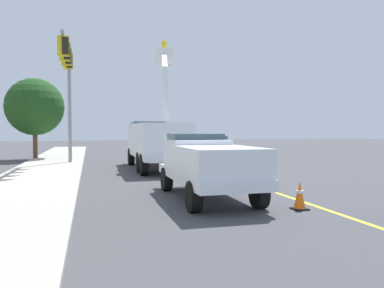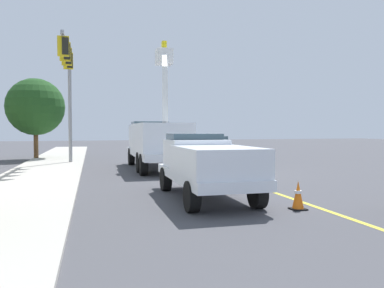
{
  "view_description": "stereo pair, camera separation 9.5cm",
  "coord_description": "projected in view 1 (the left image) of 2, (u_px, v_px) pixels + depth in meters",
  "views": [
    {
      "loc": [
        -17.84,
        6.84,
        2.21
      ],
      "look_at": [
        2.33,
        0.72,
        1.4
      ],
      "focal_mm": 35.79,
      "sensor_mm": 36.0,
      "label": 1
    },
    {
      "loc": [
        -17.87,
        6.75,
        2.21
      ],
      "look_at": [
        2.33,
        0.72,
        1.4
      ],
      "focal_mm": 35.79,
      "sensor_mm": 36.0,
      "label": 2
    }
  ],
  "objects": [
    {
      "name": "ground",
      "position": [
        219.0,
        173.0,
        19.13
      ],
      "size": [
        120.0,
        120.0,
        0.0
      ],
      "primitive_type": "plane",
      "color": "#47474C"
    },
    {
      "name": "service_pickup_truck",
      "position": [
        207.0,
        164.0,
        12.12
      ],
      "size": [
        5.67,
        2.34,
        2.06
      ],
      "color": "white",
      "rests_on": "ground"
    },
    {
      "name": "street_tree_right",
      "position": [
        35.0,
        107.0,
        27.79
      ],
      "size": [
        4.15,
        4.15,
        5.92
      ],
      "color": "brown",
      "rests_on": "ground"
    },
    {
      "name": "traffic_signal_mast",
      "position": [
        68.0,
        73.0,
        22.2
      ],
      "size": [
        6.43,
        0.7,
        7.55
      ],
      "color": "gray",
      "rests_on": "ground"
    },
    {
      "name": "sidewalk_far_side",
      "position": [
        38.0,
        178.0,
        16.93
      ],
      "size": [
        60.09,
        5.55,
        0.12
      ],
      "primitive_type": "cube",
      "rotation": [
        0.0,
        0.0,
        -0.03
      ],
      "color": "#B2ADA3",
      "rests_on": "ground"
    },
    {
      "name": "traffic_cone_leading",
      "position": [
        300.0,
        196.0,
        10.5
      ],
      "size": [
        0.4,
        0.4,
        0.79
      ],
      "color": "black",
      "rests_on": "ground"
    },
    {
      "name": "utility_bucket_truck",
      "position": [
        157.0,
        140.0,
        21.33
      ],
      "size": [
        8.28,
        2.81,
        7.32
      ],
      "color": "white",
      "rests_on": "ground"
    },
    {
      "name": "lane_centre_stripe",
      "position": [
        219.0,
        173.0,
        19.13
      ],
      "size": [
        49.98,
        1.79,
        0.01
      ],
      "primitive_type": "cube",
      "rotation": [
        0.0,
        0.0,
        -0.03
      ],
      "color": "yellow",
      "rests_on": "ground"
    },
    {
      "name": "passing_minivan",
      "position": [
        210.0,
        145.0,
        30.04
      ],
      "size": [
        4.86,
        2.08,
        1.69
      ],
      "color": "silver",
      "rests_on": "ground"
    },
    {
      "name": "traffic_cone_mid_front",
      "position": [
        172.0,
        156.0,
        25.74
      ],
      "size": [
        0.4,
        0.4,
        0.82
      ],
      "color": "black",
      "rests_on": "ground"
    }
  ]
}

